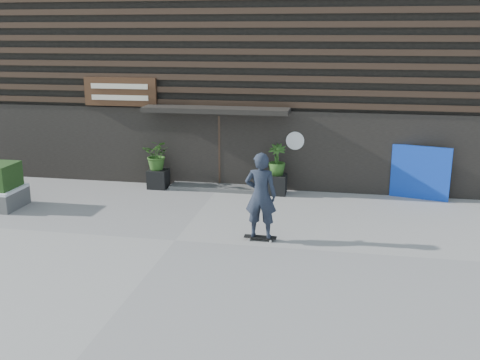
% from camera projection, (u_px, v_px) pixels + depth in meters
% --- Properties ---
extents(ground, '(80.00, 80.00, 0.00)m').
position_uv_depth(ground, '(175.00, 240.00, 13.27)').
color(ground, gray).
rests_on(ground, ground).
extents(entrance_step, '(3.00, 0.80, 0.12)m').
position_uv_depth(entrance_step, '(218.00, 187.00, 17.62)').
color(entrance_step, '#4A4A48').
rests_on(entrance_step, ground).
extents(planter_pot_left, '(0.60, 0.60, 0.60)m').
position_uv_depth(planter_pot_left, '(158.00, 179.00, 17.71)').
color(planter_pot_left, black).
rests_on(planter_pot_left, ground).
extents(bamboo_left, '(0.86, 0.75, 0.96)m').
position_uv_depth(bamboo_left, '(157.00, 155.00, 17.51)').
color(bamboo_left, '#2D591E').
rests_on(bamboo_left, planter_pot_left).
extents(planter_pot_right, '(0.60, 0.60, 0.60)m').
position_uv_depth(planter_pot_right, '(276.00, 184.00, 17.03)').
color(planter_pot_right, black).
rests_on(planter_pot_right, ground).
extents(bamboo_right, '(0.54, 0.54, 0.96)m').
position_uv_depth(bamboo_right, '(277.00, 160.00, 16.83)').
color(bamboo_right, '#2D591E').
rests_on(bamboo_right, planter_pot_right).
extents(blue_tarp, '(1.68, 0.53, 1.60)m').
position_uv_depth(blue_tarp, '(420.00, 173.00, 16.43)').
color(blue_tarp, '#0D32AE').
rests_on(blue_tarp, ground).
extents(building, '(18.00, 11.00, 8.00)m').
position_uv_depth(building, '(247.00, 55.00, 21.70)').
color(building, black).
rests_on(building, ground).
extents(skateboarder, '(0.78, 0.50, 2.15)m').
position_uv_depth(skateboarder, '(261.00, 196.00, 12.99)').
color(skateboarder, black).
rests_on(skateboarder, ground).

